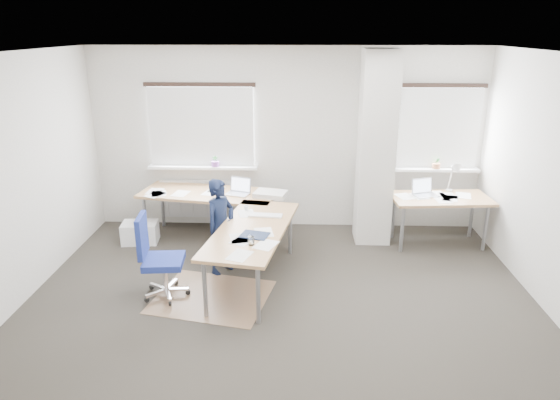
{
  "coord_description": "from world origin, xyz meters",
  "views": [
    {
      "loc": [
        0.18,
        -5.08,
        3.04
      ],
      "look_at": [
        -0.04,
        0.9,
        0.97
      ],
      "focal_mm": 32.0,
      "sensor_mm": 36.0,
      "label": 1
    }
  ],
  "objects_px": {
    "task_chair": "(162,274)",
    "desk_side": "(440,200)",
    "person": "(221,226)",
    "desk_main": "(232,211)"
  },
  "relations": [
    {
      "from": "desk_main",
      "to": "desk_side",
      "type": "xyz_separation_m",
      "value": [
        2.95,
        0.58,
        -0.01
      ]
    },
    {
      "from": "task_chair",
      "to": "person",
      "type": "xyz_separation_m",
      "value": [
        0.62,
        0.67,
        0.34
      ]
    },
    {
      "from": "task_chair",
      "to": "desk_side",
      "type": "bearing_deg",
      "value": 19.33
    },
    {
      "from": "task_chair",
      "to": "person",
      "type": "bearing_deg",
      "value": 42.34
    },
    {
      "from": "person",
      "to": "desk_side",
      "type": "bearing_deg",
      "value": -37.31
    },
    {
      "from": "desk_main",
      "to": "desk_side",
      "type": "relative_size",
      "value": 2.06
    },
    {
      "from": "desk_side",
      "to": "person",
      "type": "xyz_separation_m",
      "value": [
        -3.05,
        -0.99,
        -0.06
      ]
    },
    {
      "from": "desk_side",
      "to": "task_chair",
      "type": "bearing_deg",
      "value": -159.74
    },
    {
      "from": "task_chair",
      "to": "person",
      "type": "distance_m",
      "value": 0.97
    },
    {
      "from": "desk_main",
      "to": "task_chair",
      "type": "relative_size",
      "value": 2.9
    }
  ]
}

